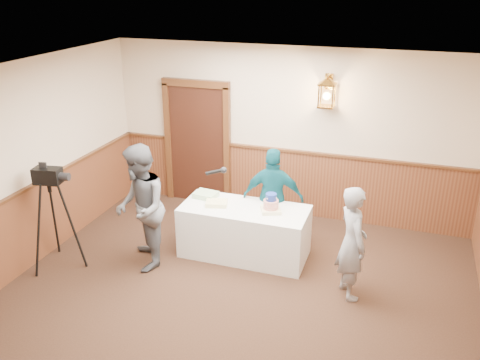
# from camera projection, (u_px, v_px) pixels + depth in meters

# --- Properties ---
(ground) EXTENTS (7.00, 7.00, 0.00)m
(ground) POSITION_uv_depth(u_px,v_px,m) (211.00, 339.00, 5.71)
(ground) COLOR black
(ground) RESTS_ON ground
(room_shell) EXTENTS (6.02, 7.02, 2.81)m
(room_shell) POSITION_uv_depth(u_px,v_px,m) (219.00, 200.00, 5.55)
(room_shell) COLOR beige
(room_shell) RESTS_ON ground
(display_table) EXTENTS (1.80, 0.80, 0.75)m
(display_table) POSITION_uv_depth(u_px,v_px,m) (244.00, 231.00, 7.30)
(display_table) COLOR white
(display_table) RESTS_ON ground
(tiered_cake) EXTENTS (0.34, 0.34, 0.27)m
(tiered_cake) POSITION_uv_depth(u_px,v_px,m) (271.00, 205.00, 7.00)
(tiered_cake) COLOR #F4EAB6
(tiered_cake) RESTS_ON display_table
(sheet_cake_yellow) EXTENTS (0.35, 0.30, 0.06)m
(sheet_cake_yellow) POSITION_uv_depth(u_px,v_px,m) (217.00, 203.00, 7.23)
(sheet_cake_yellow) COLOR #E3D188
(sheet_cake_yellow) RESTS_ON display_table
(sheet_cake_green) EXTENTS (0.35, 0.30, 0.08)m
(sheet_cake_green) POSITION_uv_depth(u_px,v_px,m) (206.00, 195.00, 7.48)
(sheet_cake_green) COLOR #9BC087
(sheet_cake_green) RESTS_ON display_table
(interviewer) EXTENTS (1.59, 1.08, 1.76)m
(interviewer) POSITION_uv_depth(u_px,v_px,m) (141.00, 208.00, 6.84)
(interviewer) COLOR #56585E
(interviewer) RESTS_ON ground
(baker) EXTENTS (0.58, 0.65, 1.49)m
(baker) POSITION_uv_depth(u_px,v_px,m) (352.00, 243.00, 6.24)
(baker) COLOR gray
(baker) RESTS_ON ground
(assistant_p) EXTENTS (0.94, 0.50, 1.52)m
(assistant_p) POSITION_uv_depth(u_px,v_px,m) (273.00, 198.00, 7.43)
(assistant_p) COLOR #0D4C59
(assistant_p) RESTS_ON ground
(tv_camera_rig) EXTENTS (0.57, 0.53, 1.46)m
(tv_camera_rig) POSITION_uv_depth(u_px,v_px,m) (55.00, 223.00, 6.93)
(tv_camera_rig) COLOR black
(tv_camera_rig) RESTS_ON ground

